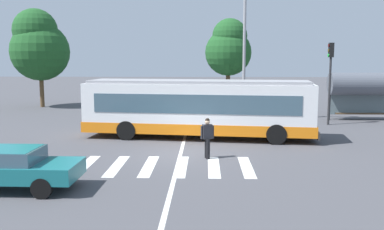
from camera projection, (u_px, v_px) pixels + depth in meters
ground_plane at (185, 154)px, 18.74m from camera, size 160.00×160.00×0.00m
city_transit_bus at (198, 108)px, 22.45m from camera, size 12.38×4.02×3.06m
pedestrian_crossing_street at (207, 136)px, 17.85m from camera, size 0.56×0.39×1.72m
foreground_sedan at (8, 166)px, 13.60m from camera, size 4.52×1.92×1.35m
parked_car_black at (144, 104)px, 32.42m from camera, size 1.97×4.55×1.35m
parked_car_white at (177, 104)px, 32.06m from camera, size 1.92×4.52×1.35m
parked_car_silver at (214, 104)px, 32.12m from camera, size 1.90×4.51×1.35m
parked_car_charcoal at (249, 105)px, 31.79m from camera, size 1.93×4.53×1.35m
parked_car_champagne at (286, 104)px, 32.25m from camera, size 1.92×4.52×1.35m
traffic_light_far_corner at (330, 71)px, 26.66m from camera, size 0.33×0.32×5.17m
bus_stop_shelter at (364, 85)px, 28.84m from camera, size 4.62×1.54×3.25m
twin_arm_street_lamp at (244, 34)px, 27.87m from camera, size 4.41×0.32×9.42m
background_tree_left at (39, 45)px, 36.33m from camera, size 4.99×4.99×8.41m
background_tree_right at (229, 48)px, 35.03m from camera, size 3.83×3.83×7.46m
crosswalk_painted_stripes at (165, 166)px, 16.64m from camera, size 6.81×3.33×0.01m
lane_center_line at (183, 145)px, 20.73m from camera, size 0.16×24.00×0.01m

